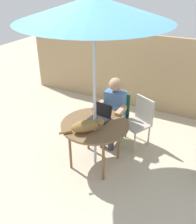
{
  "coord_description": "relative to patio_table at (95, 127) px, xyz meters",
  "views": [
    {
      "loc": [
        1.51,
        -2.83,
        2.73
      ],
      "look_at": [
        0.0,
        0.1,
        0.9
      ],
      "focal_mm": 40.67,
      "sensor_mm": 36.0,
      "label": 1
    }
  ],
  "objects": [
    {
      "name": "ground_plane",
      "position": [
        0.0,
        0.0,
        -0.68
      ],
      "size": [
        14.0,
        14.0,
        0.0
      ],
      "primitive_type": "plane",
      "color": "#BCAD93"
    },
    {
      "name": "fence_back",
      "position": [
        0.0,
        2.21,
        0.13
      ],
      "size": [
        5.62,
        0.08,
        1.63
      ],
      "primitive_type": "cube",
      "color": "tan",
      "rests_on": "ground"
    },
    {
      "name": "patio_table",
      "position": [
        0.0,
        0.0,
        0.0
      ],
      "size": [
        1.02,
        1.02,
        0.75
      ],
      "color": "brown",
      "rests_on": "ground"
    },
    {
      "name": "patio_umbrella",
      "position": [
        0.0,
        0.0,
        1.66
      ],
      "size": [
        1.95,
        1.95,
        2.49
      ],
      "color": "#B7B7BC",
      "rests_on": "ground"
    },
    {
      "name": "chair_occupied",
      "position": [
        0.0,
        0.82,
        -0.17
      ],
      "size": [
        0.4,
        0.4,
        0.88
      ],
      "color": "#194C2D",
      "rests_on": "ground"
    },
    {
      "name": "chair_empty",
      "position": [
        0.43,
        0.85,
        -0.17
      ],
      "size": [
        0.54,
        0.54,
        0.88
      ],
      "color": "#B2A899",
      "rests_on": "ground"
    },
    {
      "name": "person_seated",
      "position": [
        0.0,
        0.66,
        -0.0
      ],
      "size": [
        0.48,
        0.48,
        1.22
      ],
      "color": "#4C72A5",
      "rests_on": "ground"
    },
    {
      "name": "laptop",
      "position": [
        0.01,
        0.19,
        0.13
      ],
      "size": [
        0.33,
        0.29,
        0.21
      ],
      "color": "black",
      "rests_on": "patio_table"
    },
    {
      "name": "cat",
      "position": [
        -0.01,
        -0.22,
        0.15
      ],
      "size": [
        0.5,
        0.48,
        0.17
      ],
      "color": "olive",
      "rests_on": "patio_table"
    }
  ]
}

